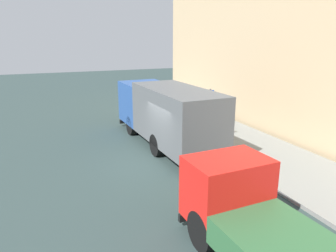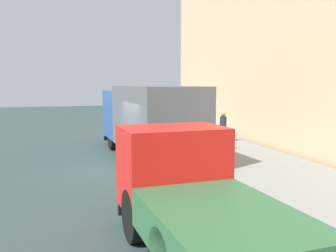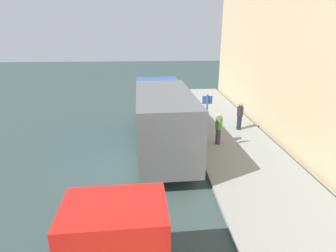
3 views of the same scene
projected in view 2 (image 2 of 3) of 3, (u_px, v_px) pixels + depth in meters
ground at (126, 170)px, 13.64m from camera, size 80.00×80.00×0.00m
sidewalk at (246, 160)px, 15.10m from camera, size 4.08×30.00×0.15m
building_facade at (304, 31)px, 15.23m from camera, size 0.50×30.00×10.75m
large_utility_truck at (147, 118)px, 15.71m from camera, size 2.71×8.68×3.10m
small_flatbed_truck at (192, 195)px, 6.93m from camera, size 2.36×4.91×2.28m
pedestrian_walking at (208, 132)px, 16.55m from camera, size 0.38×0.38×1.62m
pedestrian_standing at (223, 126)px, 18.93m from camera, size 0.42×0.42×1.58m
traffic_cone_orange at (164, 132)px, 20.31m from camera, size 0.49×0.49×0.70m
street_sign_post at (198, 118)px, 15.30m from camera, size 0.44×0.08×2.78m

